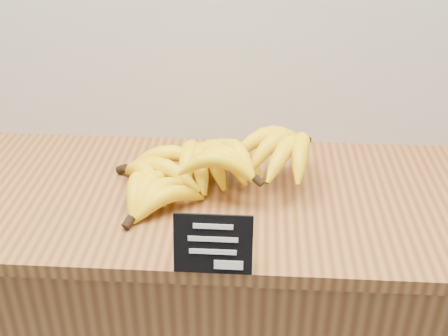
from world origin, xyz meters
TOP-DOWN VIEW (x-y plane):
  - counter_top at (0.12, 2.75)m, footprint 1.56×0.54m
  - chalkboard_sign at (0.11, 2.49)m, footprint 0.14×0.03m
  - banana_pile at (0.09, 2.77)m, footprint 0.53×0.34m

SIDE VIEW (x-z plane):
  - counter_top at x=0.12m, z-range 0.90..0.93m
  - banana_pile at x=0.09m, z-range 0.92..1.05m
  - chalkboard_sign at x=0.11m, z-range 0.93..1.04m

